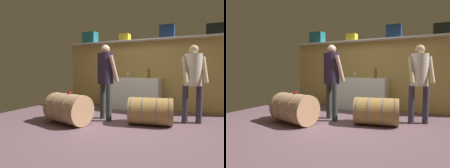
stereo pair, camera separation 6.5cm
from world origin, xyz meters
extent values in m
cube|color=#634A53|center=(0.00, 0.55, -0.01)|extent=(6.40, 7.63, 0.02)
cube|color=tan|center=(0.00, 2.22, 0.97)|extent=(5.20, 0.10, 1.95)
cube|color=silver|center=(0.00, 2.07, 1.96)|extent=(4.78, 0.40, 0.03)
cube|color=#1F7380|center=(-1.81, 2.07, 2.15)|extent=(0.45, 0.30, 0.34)
cube|color=yellow|center=(-0.61, 2.07, 2.08)|extent=(0.29, 0.26, 0.20)
cube|color=navy|center=(0.61, 2.07, 2.15)|extent=(0.39, 0.25, 0.35)
cube|color=black|center=(1.77, 2.07, 2.12)|extent=(0.43, 0.22, 0.27)
cube|color=white|center=(-0.32, 1.89, 0.45)|extent=(1.64, 0.52, 0.91)
cylinder|color=brown|center=(0.18, 1.88, 1.01)|extent=(0.07, 0.07, 0.20)
sphere|color=brown|center=(0.18, 1.88, 1.12)|extent=(0.07, 0.07, 0.07)
cylinder|color=brown|center=(0.18, 1.88, 1.16)|extent=(0.03, 0.03, 0.07)
cylinder|color=#28542A|center=(-0.82, 1.75, 1.01)|extent=(0.07, 0.07, 0.19)
sphere|color=#28542A|center=(-0.82, 1.75, 1.12)|extent=(0.07, 0.07, 0.07)
cylinder|color=#28542A|center=(-0.82, 1.75, 1.16)|extent=(0.03, 0.03, 0.08)
cylinder|color=white|center=(-0.44, 1.91, 0.91)|extent=(0.07, 0.07, 0.00)
cylinder|color=white|center=(-0.44, 1.91, 0.95)|extent=(0.01, 0.01, 0.07)
sphere|color=white|center=(-0.44, 1.91, 1.01)|extent=(0.07, 0.07, 0.07)
sphere|color=maroon|center=(-0.44, 1.91, 1.00)|extent=(0.05, 0.05, 0.05)
cone|color=red|center=(-1.05, 1.94, 0.96)|extent=(0.11, 0.11, 0.10)
cylinder|color=#A67A56|center=(-0.98, -0.14, 0.32)|extent=(1.02, 0.80, 0.62)
cylinder|color=gray|center=(-1.35, -0.06, 0.32)|extent=(0.16, 0.63, 0.64)
cylinder|color=gray|center=(-1.12, -0.11, 0.32)|extent=(0.16, 0.63, 0.64)
cylinder|color=gray|center=(-0.84, -0.17, 0.32)|extent=(0.16, 0.63, 0.64)
cylinder|color=gray|center=(-0.60, -0.22, 0.32)|extent=(0.16, 0.63, 0.64)
cylinder|color=brown|center=(-0.98, -0.14, 0.64)|extent=(0.04, 0.04, 0.01)
cylinder|color=olive|center=(0.60, 0.53, 0.28)|extent=(0.98, 0.73, 0.56)
cylinder|color=slate|center=(0.24, 0.45, 0.28)|extent=(0.15, 0.56, 0.57)
cylinder|color=slate|center=(0.46, 0.50, 0.28)|extent=(0.15, 0.56, 0.57)
cylinder|color=slate|center=(0.74, 0.56, 0.28)|extent=(0.15, 0.56, 0.57)
cylinder|color=slate|center=(0.96, 0.61, 0.28)|extent=(0.15, 0.56, 0.57)
cylinder|color=brown|center=(0.60, 0.53, 0.57)|extent=(0.04, 0.04, 0.01)
cylinder|color=red|center=(-0.95, -0.14, 0.66)|extent=(0.06, 0.06, 0.05)
cylinder|color=#2D3332|center=(-0.30, 0.41, 0.41)|extent=(0.13, 0.13, 0.82)
cylinder|color=#2D3332|center=(-0.55, 0.59, 0.41)|extent=(0.13, 0.13, 0.82)
cylinder|color=black|center=(-0.42, 0.50, 1.16)|extent=(0.36, 0.36, 0.68)
sphere|color=tan|center=(-0.42, 0.50, 1.59)|extent=(0.20, 0.20, 0.20)
cylinder|color=tan|center=(-0.20, 0.46, 1.16)|extent=(0.21, 0.24, 0.57)
cylinder|color=tan|center=(-0.53, 0.70, 1.16)|extent=(0.19, 0.21, 0.58)
cylinder|color=#302C3F|center=(1.22, 0.98, 0.40)|extent=(0.12, 0.12, 0.80)
cylinder|color=#302C3F|center=(1.50, 1.10, 0.40)|extent=(0.12, 0.12, 0.80)
cylinder|color=beige|center=(1.36, 1.04, 1.14)|extent=(0.35, 0.35, 0.66)
sphere|color=tan|center=(1.36, 1.04, 1.55)|extent=(0.19, 0.19, 0.19)
cylinder|color=tan|center=(1.22, 0.86, 1.14)|extent=(0.19, 0.28, 0.56)
cylinder|color=tan|center=(1.58, 1.03, 1.14)|extent=(0.19, 0.29, 0.55)
camera|label=1|loc=(1.68, -3.48, 1.15)|focal=32.18mm
camera|label=2|loc=(1.74, -3.45, 1.15)|focal=32.18mm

